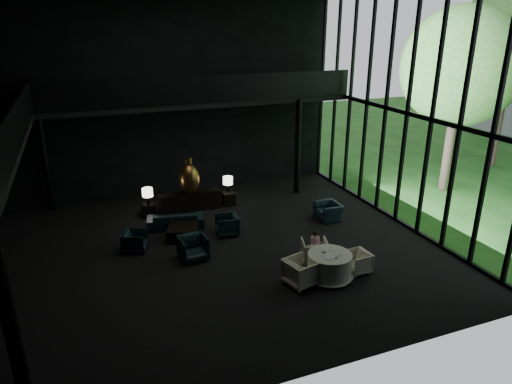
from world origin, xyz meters
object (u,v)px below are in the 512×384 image
object	(u,v)px
dining_chair_north	(315,250)
lounge_armchair_east	(227,224)
side_table_left	(149,210)
side_table_right	(229,199)
child	(315,240)
bronze_urn	(189,178)
lounge_armchair_south	(193,246)
table_lamp_left	(147,193)
table_lamp_right	(228,181)
console	(189,201)
dining_table	(329,267)
sofa	(175,217)
window_armchair	(328,210)
dining_chair_west	(301,269)
lounge_armchair_west	(135,241)
coffee_table	(183,232)
dining_chair_east	(357,262)

from	to	relation	value
dining_chair_north	lounge_armchair_east	bearing A→B (deg)	-38.81
side_table_left	dining_chair_north	bearing A→B (deg)	-52.10
side_table_right	child	world-z (taller)	child
bronze_urn	lounge_armchair_south	bearing A→B (deg)	-102.49
side_table_left	table_lamp_left	bearing A→B (deg)	-90.00
side_table_right	table_lamp_right	bearing A→B (deg)	90.00
dining_chair_north	child	xyz separation A→B (m)	(0.01, 0.01, 0.34)
console	table_lamp_right	distance (m)	1.71
dining_table	lounge_armchair_south	bearing A→B (deg)	143.75
console	lounge_armchair_east	size ratio (longest dim) A/B	3.11
side_table_left	sofa	xyz separation A→B (m)	(0.76, -1.34, 0.12)
table_lamp_left	child	size ratio (longest dim) A/B	1.15
lounge_armchair_south	window_armchair	world-z (taller)	lounge_armchair_south
console	side_table_left	world-z (taller)	console
console	dining_chair_north	bearing A→B (deg)	-64.58
table_lamp_right	dining_chair_west	world-z (taller)	table_lamp_right
table_lamp_right	lounge_armchair_south	size ratio (longest dim) A/B	0.73
lounge_armchair_west	lounge_armchair_east	world-z (taller)	lounge_armchair_east
lounge_armchair_south	dining_table	world-z (taller)	lounge_armchair_south
console	child	distance (m)	6.05
table_lamp_left	lounge_armchair_south	world-z (taller)	table_lamp_left
lounge_armchair_south	coffee_table	size ratio (longest dim) A/B	0.91
lounge_armchair_east	lounge_armchair_south	size ratio (longest dim) A/B	0.85
table_lamp_right	coffee_table	size ratio (longest dim) A/B	0.66
dining_chair_east	table_lamp_right	bearing A→B (deg)	-168.36
child	console	bearing A→B (deg)	-64.49
bronze_urn	lounge_armchair_south	distance (m)	3.94
table_lamp_right	lounge_armchair_west	distance (m)	4.91
dining_chair_north	dining_chair_west	size ratio (longest dim) A/B	0.86
side_table_left	window_armchair	bearing A→B (deg)	-23.14
table_lamp_left	sofa	distance (m)	1.54
coffee_table	window_armchair	bearing A→B (deg)	-3.65
side_table_right	dining_table	world-z (taller)	dining_table
side_table_right	coffee_table	bearing A→B (deg)	-135.64
dining_table	dining_chair_east	distance (m)	0.92
side_table_right	lounge_armchair_south	bearing A→B (deg)	-121.84
bronze_urn	dining_chair_east	xyz separation A→B (m)	(3.47, -6.24, -1.06)
side_table_right	lounge_armchair_east	world-z (taller)	lounge_armchair_east
lounge_armchair_east	child	distance (m)	3.42
lounge_armchair_south	dining_table	size ratio (longest dim) A/B	0.63
side_table_left	dining_table	world-z (taller)	dining_table
console	dining_chair_north	distance (m)	6.04
side_table_right	sofa	bearing A→B (deg)	-150.79
side_table_right	child	bearing A→B (deg)	-79.51
console	table_lamp_left	size ratio (longest dim) A/B	3.60
sofa	window_armchair	bearing A→B (deg)	178.16
bronze_urn	dining_chair_north	bearing A→B (deg)	-63.69
console	bronze_urn	distance (m)	1.02
table_lamp_left	dining_chair_north	distance (m)	6.74
console	dining_chair_west	world-z (taller)	dining_chair_west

